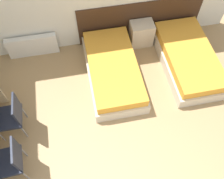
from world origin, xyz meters
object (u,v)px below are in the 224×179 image
object	(u,v)px
bed_near_window	(113,70)
nightstand	(141,34)
chair_near_notebook	(10,160)
chair_near_laptop	(11,116)
bed_near_door	(188,58)

from	to	relation	value
bed_near_window	nightstand	bearing A→B (deg)	45.52
bed_near_window	chair_near_notebook	distance (m)	2.43
nightstand	chair_near_laptop	xyz separation A→B (m)	(-2.63, -1.58, 0.22)
bed_near_window	chair_near_laptop	size ratio (longest dim) A/B	2.21
bed_near_window	nightstand	distance (m)	1.11
bed_near_door	bed_near_window	bearing A→B (deg)	180.00
bed_near_window	nightstand	world-z (taller)	nightstand
bed_near_door	chair_near_notebook	world-z (taller)	chair_near_notebook
bed_near_door	chair_near_notebook	bearing A→B (deg)	-155.78
bed_near_window	chair_near_laptop	world-z (taller)	chair_near_laptop
nightstand	bed_near_door	bearing A→B (deg)	-45.52
bed_near_window	chair_near_laptop	bearing A→B (deg)	-156.92
nightstand	chair_near_laptop	bearing A→B (deg)	-149.00
bed_near_window	chair_near_laptop	distance (m)	2.04
bed_near_window	bed_near_door	world-z (taller)	same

